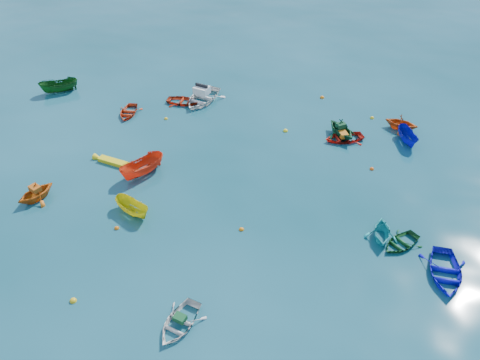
% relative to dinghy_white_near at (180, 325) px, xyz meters
% --- Properties ---
extents(ground, '(160.00, 160.00, 0.00)m').
position_rel_dinghy_white_near_xyz_m(ground, '(0.94, 6.04, 0.00)').
color(ground, '#093B45').
rests_on(ground, ground).
extents(dinghy_white_near, '(2.71, 3.23, 0.58)m').
position_rel_dinghy_white_near_xyz_m(dinghy_white_near, '(0.00, 0.00, 0.00)').
color(dinghy_white_near, silver).
rests_on(dinghy_white_near, ground).
extents(dinghy_blue_se, '(2.62, 3.56, 0.72)m').
position_rel_dinghy_white_near_xyz_m(dinghy_blue_se, '(12.91, 5.46, 0.00)').
color(dinghy_blue_se, '#0F0FBC').
rests_on(dinghy_blue_se, ground).
extents(dinghy_orange_w, '(2.99, 3.14, 1.29)m').
position_rel_dinghy_white_near_xyz_m(dinghy_orange_w, '(-11.43, 7.36, 0.00)').
color(dinghy_orange_w, '#D36313').
rests_on(dinghy_orange_w, ground).
extents(sampan_yellow_mid, '(2.87, 2.20, 1.05)m').
position_rel_dinghy_white_near_xyz_m(sampan_yellow_mid, '(-4.97, 7.16, 0.00)').
color(sampan_yellow_mid, '#D3C512').
rests_on(sampan_yellow_mid, ground).
extents(dinghy_green_e, '(3.00, 3.02, 0.51)m').
position_rel_dinghy_white_near_xyz_m(dinghy_green_e, '(10.83, 7.33, 0.00)').
color(dinghy_green_e, '#10471C').
rests_on(dinghy_green_e, ground).
extents(dinghy_cyan_se, '(2.03, 2.34, 1.21)m').
position_rel_dinghy_white_near_xyz_m(dinghy_cyan_se, '(9.77, 7.71, 0.00)').
color(dinghy_cyan_se, teal).
rests_on(dinghy_cyan_se, ground).
extents(dinghy_red_nw, '(2.91, 2.13, 0.59)m').
position_rel_dinghy_white_near_xyz_m(dinghy_red_nw, '(-5.71, 21.02, 0.00)').
color(dinghy_red_nw, '#B92A0F').
rests_on(dinghy_red_nw, ground).
extents(sampan_orange_n, '(2.98, 3.52, 1.31)m').
position_rel_dinghy_white_near_xyz_m(sampan_orange_n, '(-5.69, 10.99, 0.00)').
color(sampan_orange_n, red).
rests_on(sampan_orange_n, ground).
extents(dinghy_green_n, '(3.61, 3.71, 1.49)m').
position_rel_dinghy_white_near_xyz_m(dinghy_green_n, '(7.34, 18.17, 0.00)').
color(dinghy_green_n, '#124E2A').
rests_on(dinghy_green_n, ground).
extents(dinghy_red_ne, '(3.54, 3.10, 0.61)m').
position_rel_dinghy_white_near_xyz_m(dinghy_red_ne, '(7.60, 17.72, 0.00)').
color(dinghy_red_ne, red).
rests_on(dinghy_red_ne, ground).
extents(sampan_blue_far, '(1.68, 2.85, 1.04)m').
position_rel_dinghy_white_near_xyz_m(sampan_blue_far, '(12.20, 18.28, 0.00)').
color(sampan_blue_far, '#0D0EA3').
rests_on(sampan_blue_far, ground).
extents(dinghy_red_far, '(2.10, 2.81, 0.56)m').
position_rel_dinghy_white_near_xyz_m(dinghy_red_far, '(-9.62, 18.47, 0.00)').
color(dinghy_red_far, red).
rests_on(dinghy_red_far, ground).
extents(dinghy_orange_far, '(2.98, 2.77, 1.29)m').
position_rel_dinghy_white_near_xyz_m(dinghy_orange_far, '(11.89, 20.05, 0.00)').
color(dinghy_orange_far, '#C64B12').
rests_on(dinghy_orange_far, ground).
extents(sampan_green_far, '(3.40, 2.73, 1.25)m').
position_rel_dinghy_white_near_xyz_m(sampan_green_far, '(-16.88, 21.03, 0.00)').
color(sampan_green_far, '#114A15').
rests_on(sampan_green_far, ground).
extents(kayak_yellow, '(3.70, 1.40, 0.37)m').
position_rel_dinghy_white_near_xyz_m(kayak_yellow, '(-7.82, 11.73, 0.00)').
color(kayak_yellow, yellow).
rests_on(kayak_yellow, ground).
extents(motorboat_white, '(4.09, 4.89, 1.47)m').
position_rel_dinghy_white_near_xyz_m(motorboat_white, '(-4.23, 21.66, 0.00)').
color(motorboat_white, white).
rests_on(motorboat_white, ground).
extents(tarp_green_a, '(0.67, 0.58, 0.28)m').
position_rel_dinghy_white_near_xyz_m(tarp_green_a, '(0.03, 0.10, 0.43)').
color(tarp_green_a, '#134F27').
rests_on(tarp_green_a, dinghy_white_near).
extents(tarp_orange_a, '(0.85, 0.78, 0.33)m').
position_rel_dinghy_white_near_xyz_m(tarp_orange_a, '(-11.40, 7.41, 0.81)').
color(tarp_orange_a, '#B25012').
rests_on(tarp_orange_a, dinghy_orange_w).
extents(tarp_green_b, '(0.84, 0.79, 0.32)m').
position_rel_dinghy_white_near_xyz_m(tarp_green_b, '(7.28, 18.25, 0.91)').
color(tarp_green_b, '#104022').
rests_on(tarp_green_b, dinghy_green_n).
extents(tarp_orange_b, '(0.81, 0.90, 0.36)m').
position_rel_dinghy_white_near_xyz_m(tarp_orange_b, '(7.51, 17.68, 0.49)').
color(tarp_orange_b, '#C96E14').
rests_on(tarp_orange_b, dinghy_red_ne).
extents(buoy_or_a, '(0.29, 0.29, 0.29)m').
position_rel_dinghy_white_near_xyz_m(buoy_or_a, '(-5.47, 5.70, 0.00)').
color(buoy_or_a, '#CF5E0B').
rests_on(buoy_or_a, ground).
extents(buoy_ye_a, '(0.35, 0.35, 0.35)m').
position_rel_dinghy_white_near_xyz_m(buoy_ye_a, '(-5.62, 0.40, 0.00)').
color(buoy_ye_a, gold).
rests_on(buoy_ye_a, ground).
extents(buoy_or_c, '(0.30, 0.30, 0.30)m').
position_rel_dinghy_white_near_xyz_m(buoy_or_c, '(1.77, 6.91, 0.00)').
color(buoy_or_c, orange).
rests_on(buoy_or_c, ground).
extents(buoy_ye_c, '(0.38, 0.38, 0.38)m').
position_rel_dinghy_white_near_xyz_m(buoy_ye_c, '(3.20, 18.14, 0.00)').
color(buoy_ye_c, yellow).
rests_on(buoy_ye_c, ground).
extents(buoy_or_d, '(0.30, 0.30, 0.30)m').
position_rel_dinghy_white_near_xyz_m(buoy_or_d, '(9.53, 14.33, 0.00)').
color(buoy_or_d, '#E14E0C').
rests_on(buoy_or_d, ground).
extents(buoy_ye_d, '(0.30, 0.30, 0.30)m').
position_rel_dinghy_white_near_xyz_m(buoy_ye_d, '(-6.37, 18.25, 0.00)').
color(buoy_ye_d, yellow).
rests_on(buoy_ye_d, ground).
extents(buoy_or_e, '(0.37, 0.37, 0.37)m').
position_rel_dinghy_white_near_xyz_m(buoy_or_e, '(5.75, 24.03, 0.00)').
color(buoy_or_e, orange).
rests_on(buoy_or_e, ground).
extents(buoy_ye_e, '(0.33, 0.33, 0.33)m').
position_rel_dinghy_white_near_xyz_m(buoy_ye_e, '(9.83, 21.31, 0.00)').
color(buoy_ye_e, yellow).
rests_on(buoy_ye_e, ground).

